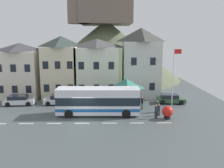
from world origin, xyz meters
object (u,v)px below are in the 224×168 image
at_px(harbour_buoy, 167,112).
at_px(townhouse_01, 62,66).
at_px(pedestrian_01, 157,106).
at_px(public_bench, 131,99).
at_px(townhouse_02, 97,68).
at_px(flagpole, 174,76).
at_px(townhouse_00, 21,70).
at_px(pedestrian_02, 159,109).
at_px(bus_shelter, 126,84).
at_px(parked_car_00, 170,99).
at_px(pedestrian_03, 156,110).
at_px(parked_car_02, 59,100).
at_px(townhouse_03, 141,63).
at_px(hilltop_castle, 106,47).
at_px(transit_bus, 98,101).
at_px(parked_car_01, 19,100).
at_px(pedestrian_00, 142,102).

bearing_deg(harbour_buoy, townhouse_01, 139.94).
bearing_deg(pedestrian_01, public_bench, 119.68).
height_order(townhouse_02, flagpole, townhouse_02).
bearing_deg(townhouse_00, townhouse_02, -1.32).
bearing_deg(pedestrian_02, bus_shelter, 127.33).
bearing_deg(parked_car_00, pedestrian_03, -111.71).
height_order(bus_shelter, parked_car_02, bus_shelter).
relative_size(townhouse_03, parked_car_02, 2.67).
distance_m(hilltop_castle, flagpole, 28.44).
relative_size(bus_shelter, flagpole, 0.47).
height_order(transit_bus, bus_shelter, bus_shelter).
height_order(townhouse_01, parked_car_00, townhouse_01).
height_order(pedestrian_02, flagpole, flagpole).
distance_m(public_bench, flagpole, 7.83).
bearing_deg(public_bench, parked_car_01, -175.59).
height_order(parked_car_00, pedestrian_03, pedestrian_03).
relative_size(transit_bus, flagpole, 1.25).
relative_size(townhouse_00, parked_car_02, 2.09).
relative_size(townhouse_01, pedestrian_00, 5.70).
xyz_separation_m(townhouse_01, pedestrian_00, (11.78, -8.03, -3.80)).
distance_m(transit_bus, pedestrian_01, 7.45).
xyz_separation_m(bus_shelter, public_bench, (0.81, 1.78, -2.58)).
bearing_deg(pedestrian_02, harbour_buoy, -56.61).
xyz_separation_m(hilltop_castle, transit_bus, (-0.66, -28.12, -5.61)).
relative_size(parked_car_02, flagpole, 0.51).
bearing_deg(bus_shelter, hilltop_castle, 97.24).
relative_size(bus_shelter, pedestrian_00, 2.24).
height_order(parked_car_01, harbour_buoy, harbour_buoy).
bearing_deg(parked_car_00, townhouse_01, 168.57).
relative_size(townhouse_01, townhouse_02, 1.05).
bearing_deg(townhouse_01, parked_car_01, -132.05).
relative_size(townhouse_03, transit_bus, 1.09).
relative_size(townhouse_01, pedestrian_01, 6.36).
distance_m(townhouse_03, parked_car_02, 13.92).
relative_size(parked_car_00, parked_car_01, 0.96).
height_order(townhouse_03, parked_car_00, townhouse_03).
distance_m(townhouse_03, harbour_buoy, 12.65).
bearing_deg(pedestrian_00, townhouse_00, 156.75).
bearing_deg(townhouse_01, pedestrian_02, -38.72).
bearing_deg(bus_shelter, transit_bus, -132.12).
xyz_separation_m(parked_car_02, pedestrian_03, (12.40, -6.33, 0.27)).
height_order(parked_car_01, parked_car_02, parked_car_01).
relative_size(townhouse_01, hilltop_castle, 0.28).
height_order(hilltop_castle, flagpole, hilltop_castle).
xyz_separation_m(townhouse_03, harbour_buoy, (1.60, -11.69, -4.55)).
distance_m(townhouse_02, pedestrian_02, 13.36).
distance_m(parked_car_02, harbour_buoy, 15.17).
height_order(townhouse_03, transit_bus, townhouse_03).
relative_size(townhouse_00, bus_shelter, 2.26).
xyz_separation_m(townhouse_01, townhouse_02, (5.64, -0.47, -0.22)).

